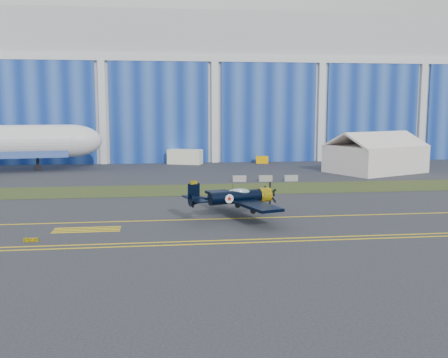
{
  "coord_description": "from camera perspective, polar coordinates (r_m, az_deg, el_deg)",
  "views": [
    {
      "loc": [
        -11.56,
        -55.63,
        10.94
      ],
      "look_at": [
        -3.9,
        4.22,
        2.74
      ],
      "focal_mm": 42.0,
      "sensor_mm": 36.0,
      "label": 1
    }
  ],
  "objects": [
    {
      "name": "barrier_c",
      "position": [
        79.34,
        7.31,
        0.08
      ],
      "size": [
        2.0,
        0.6,
        0.9
      ],
      "primitive_type": "cube",
      "rotation": [
        0.0,
        0.0,
        -0.0
      ],
      "color": "gray",
      "rests_on": "ground"
    },
    {
      "name": "edge_line_near",
      "position": [
        44.1,
        8.2,
        -6.69
      ],
      "size": [
        80.0,
        0.2,
        0.02
      ],
      "primitive_type": "cube",
      "color": "yellow",
      "rests_on": "ground"
    },
    {
      "name": "edge_line_far",
      "position": [
        45.03,
        7.86,
        -6.38
      ],
      "size": [
        80.0,
        0.2,
        0.02
      ],
      "primitive_type": "cube",
      "color": "yellow",
      "rests_on": "ground"
    },
    {
      "name": "taxiway_centreline",
      "position": [
        53.07,
        5.46,
        -4.18
      ],
      "size": [
        200.0,
        0.2,
        0.02
      ],
      "primitive_type": "cube",
      "color": "yellow",
      "rests_on": "ground"
    },
    {
      "name": "hold_short_ladder",
      "position": [
        49.19,
        -14.69,
        -5.35
      ],
      "size": [
        6.0,
        2.4,
        0.02
      ],
      "primitive_type": null,
      "color": "yellow",
      "rests_on": "ground"
    },
    {
      "name": "tug",
      "position": [
        104.66,
        4.17,
        2.11
      ],
      "size": [
        2.62,
        1.89,
        1.4
      ],
      "primitive_type": "cube",
      "rotation": [
        0.0,
        0.0,
        -0.17
      ],
      "color": "#FFAD00",
      "rests_on": "ground"
    },
    {
      "name": "tent",
      "position": [
        93.1,
        16.17,
        2.85
      ],
      "size": [
        18.27,
        16.3,
        6.99
      ],
      "rotation": [
        0.0,
        0.0,
        0.43
      ],
      "color": "white",
      "rests_on": "ground"
    },
    {
      "name": "hangar",
      "position": [
        128.0,
        -2.14,
        9.54
      ],
      "size": [
        220.0,
        45.7,
        30.0
      ],
      "color": "silver",
      "rests_on": "ground"
    },
    {
      "name": "ground",
      "position": [
        57.86,
        4.37,
        -3.18
      ],
      "size": [
        260.0,
        260.0,
        0.0
      ],
      "primitive_type": "plane",
      "color": "#2F3138",
      "rests_on": "ground"
    },
    {
      "name": "grass_median",
      "position": [
        71.42,
        2.11,
        -1.06
      ],
      "size": [
        260.0,
        10.0,
        0.02
      ],
      "primitive_type": "cube",
      "color": "#475128",
      "rests_on": "ground"
    },
    {
      "name": "shipping_container",
      "position": [
        103.15,
        -4.26,
        2.43
      ],
      "size": [
        7.11,
        4.84,
        2.86
      ],
      "primitive_type": "cube",
      "rotation": [
        0.0,
        0.0,
        -0.37
      ],
      "color": "white",
      "rests_on": "ground"
    },
    {
      "name": "barrier_b",
      "position": [
        78.72,
        4.54,
        0.06
      ],
      "size": [
        2.02,
        0.65,
        0.9
      ],
      "primitive_type": "cube",
      "rotation": [
        0.0,
        0.0,
        -0.03
      ],
      "color": "gray",
      "rests_on": "ground"
    },
    {
      "name": "barrier_a",
      "position": [
        78.26,
        1.69,
        0.04
      ],
      "size": [
        2.03,
        0.72,
        0.9
      ],
      "primitive_type": "cube",
      "rotation": [
        0.0,
        0.0,
        -0.06
      ],
      "color": "#9F9197",
      "rests_on": "ground"
    },
    {
      "name": "guard_board_left",
      "position": [
        46.13,
        -20.28,
        -6.24
      ],
      "size": [
        1.2,
        0.15,
        0.35
      ],
      "primitive_type": "cube",
      "color": "yellow",
      "rests_on": "ground"
    },
    {
      "name": "warbird",
      "position": [
        52.16,
        1.26,
        -1.97
      ],
      "size": [
        13.96,
        15.36,
        3.78
      ],
      "rotation": [
        0.0,
        0.0,
        0.31
      ],
      "color": "black",
      "rests_on": "ground"
    }
  ]
}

